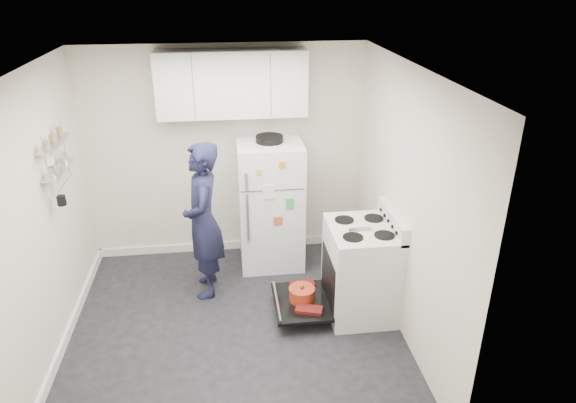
{
  "coord_description": "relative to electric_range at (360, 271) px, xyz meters",
  "views": [
    {
      "loc": [
        0.01,
        -4.09,
        3.23
      ],
      "look_at": [
        0.6,
        0.63,
        1.05
      ],
      "focal_mm": 32.0,
      "sensor_mm": 36.0,
      "label": 1
    }
  ],
  "objects": [
    {
      "name": "electric_range",
      "position": [
        0.0,
        0.0,
        0.0
      ],
      "size": [
        0.66,
        0.76,
        1.1
      ],
      "color": "silver",
      "rests_on": "ground"
    },
    {
      "name": "room",
      "position": [
        -1.29,
        -0.12,
        0.74
      ],
      "size": [
        3.21,
        3.21,
        2.51
      ],
      "color": "black",
      "rests_on": "ground"
    },
    {
      "name": "wall_shelf_rack",
      "position": [
        -2.78,
        0.34,
        1.21
      ],
      "size": [
        0.14,
        0.6,
        0.61
      ],
      "color": "#B2B2B7",
      "rests_on": "room"
    },
    {
      "name": "upper_cabinets",
      "position": [
        -1.16,
        1.28,
        1.63
      ],
      "size": [
        1.6,
        0.33,
        0.7
      ],
      "primitive_type": "cube",
      "color": "silver",
      "rests_on": "room"
    },
    {
      "name": "person",
      "position": [
        -1.53,
        0.56,
        0.37
      ],
      "size": [
        0.42,
        0.62,
        1.68
      ],
      "primitive_type": "imported",
      "rotation": [
        0.0,
        0.0,
        -1.55
      ],
      "color": "#181935",
      "rests_on": "ground"
    },
    {
      "name": "refrigerator",
      "position": [
        -0.79,
        1.1,
        0.28
      ],
      "size": [
        0.72,
        0.74,
        1.56
      ],
      "color": "white",
      "rests_on": "ground"
    },
    {
      "name": "open_oven_door",
      "position": [
        -0.58,
        0.01,
        -0.29
      ],
      "size": [
        0.55,
        0.7,
        0.21
      ],
      "color": "black",
      "rests_on": "ground"
    }
  ]
}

